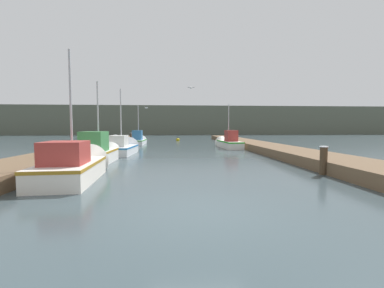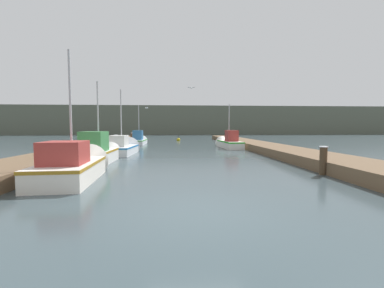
# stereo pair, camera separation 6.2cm
# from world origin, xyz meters

# --- Properties ---
(ground_plane) EXTENTS (200.00, 200.00, 0.00)m
(ground_plane) POSITION_xyz_m (0.00, 0.00, 0.00)
(ground_plane) COLOR #38474C
(dock_left) EXTENTS (2.74, 40.00, 0.53)m
(dock_left) POSITION_xyz_m (-6.83, 16.00, 0.26)
(dock_left) COLOR brown
(dock_left) RESTS_ON ground_plane
(dock_right) EXTENTS (2.74, 40.00, 0.53)m
(dock_right) POSITION_xyz_m (6.83, 16.00, 0.26)
(dock_right) COLOR brown
(dock_right) RESTS_ON ground_plane
(distant_shore_ridge) EXTENTS (120.00, 16.00, 7.12)m
(distant_shore_ridge) POSITION_xyz_m (0.00, 64.68, 3.56)
(distant_shore_ridge) COLOR #565B4C
(distant_shore_ridge) RESTS_ON ground_plane
(fishing_boat_0) EXTENTS (1.99, 4.68, 5.11)m
(fishing_boat_0) POSITION_xyz_m (-4.28, 4.18, 0.48)
(fishing_boat_0) COLOR silver
(fishing_boat_0) RESTS_ON ground_plane
(fishing_boat_1) EXTENTS (1.41, 4.72, 4.62)m
(fishing_boat_1) POSITION_xyz_m (-4.64, 8.52, 0.57)
(fishing_boat_1) COLOR silver
(fishing_boat_1) RESTS_ON ground_plane
(fishing_boat_2) EXTENTS (1.97, 4.49, 5.09)m
(fishing_boat_2) POSITION_xyz_m (-4.32, 13.08, 0.42)
(fishing_boat_2) COLOR silver
(fishing_boat_2) RESTS_ON ground_plane
(fishing_boat_3) EXTENTS (1.59, 5.65, 4.29)m
(fishing_boat_3) POSITION_xyz_m (4.39, 17.95, 0.49)
(fishing_boat_3) COLOR silver
(fishing_boat_3) RESTS_ON ground_plane
(fishing_boat_4) EXTENTS (1.47, 4.43, 4.71)m
(fishing_boat_4) POSITION_xyz_m (-4.57, 23.33, 0.45)
(fishing_boat_4) COLOR silver
(fishing_boat_4) RESTS_ON ground_plane
(mooring_piling_0) EXTENTS (0.25, 0.25, 1.27)m
(mooring_piling_0) POSITION_xyz_m (-5.49, 23.76, 0.64)
(mooring_piling_0) COLOR #473523
(mooring_piling_0) RESTS_ON ground_plane
(mooring_piling_1) EXTENTS (0.28, 0.28, 1.14)m
(mooring_piling_1) POSITION_xyz_m (5.38, 21.29, 0.58)
(mooring_piling_1) COLOR #473523
(mooring_piling_1) RESTS_ON ground_plane
(mooring_piling_2) EXTENTS (0.32, 0.32, 1.26)m
(mooring_piling_2) POSITION_xyz_m (-5.63, 16.72, 0.64)
(mooring_piling_2) COLOR #473523
(mooring_piling_2) RESTS_ON ground_plane
(mooring_piling_3) EXTENTS (0.33, 0.33, 1.15)m
(mooring_piling_3) POSITION_xyz_m (5.40, 4.30, 0.58)
(mooring_piling_3) COLOR #473523
(mooring_piling_3) RESTS_ON ground_plane
(channel_buoy) EXTENTS (0.51, 0.51, 1.01)m
(channel_buoy) POSITION_xyz_m (-0.10, 30.10, 0.15)
(channel_buoy) COLOR gold
(channel_buoy) RESTS_ON ground_plane
(seagull_lead) EXTENTS (0.30, 0.56, 0.12)m
(seagull_lead) POSITION_xyz_m (-3.06, 17.48, 3.62)
(seagull_lead) COLOR white
(seagull_1) EXTENTS (0.55, 0.29, 0.12)m
(seagull_1) POSITION_xyz_m (0.67, 13.84, 4.85)
(seagull_1) COLOR white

